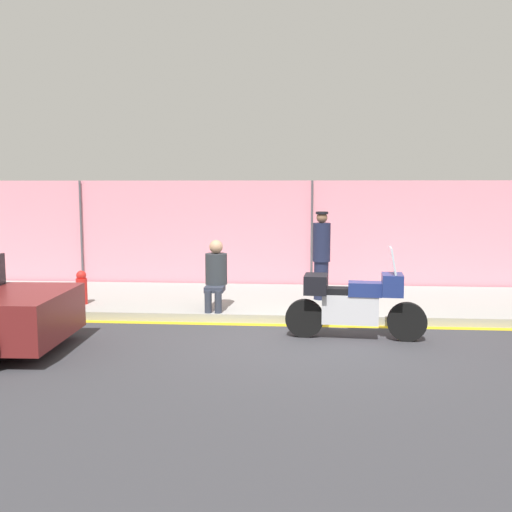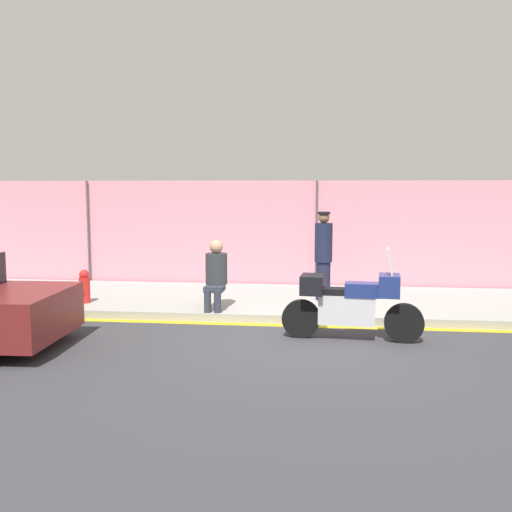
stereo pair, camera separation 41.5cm
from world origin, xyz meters
TOP-DOWN VIEW (x-y plane):
  - ground_plane at (0.00, 0.00)m, footprint 120.00×120.00m
  - sidewalk at (0.00, 2.75)m, footprint 40.14×3.33m
  - curb_paint_stripe at (0.00, 0.99)m, footprint 40.14×0.18m
  - storefront_fence at (-0.00, 4.50)m, footprint 38.14×0.17m
  - motorcycle at (0.62, 0.16)m, footprint 2.23×0.61m
  - officer_standing at (0.17, 2.65)m, footprint 0.35×0.35m
  - person_seated_on_curb at (-1.79, 1.54)m, footprint 0.40×0.67m
  - fire_hydrant at (-4.44, 1.79)m, footprint 0.21×0.26m

SIDE VIEW (x-z plane):
  - ground_plane at x=0.00m, z-range 0.00..0.00m
  - curb_paint_stripe at x=0.00m, z-range 0.00..0.01m
  - sidewalk at x=0.00m, z-range 0.00..0.16m
  - fire_hydrant at x=-4.44m, z-range 0.15..0.80m
  - motorcycle at x=0.62m, z-range -0.14..1.34m
  - person_seated_on_curb at x=-1.79m, z-range 0.22..1.50m
  - officer_standing at x=0.17m, z-range 0.18..1.94m
  - storefront_fence at x=0.00m, z-range 0.00..2.54m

